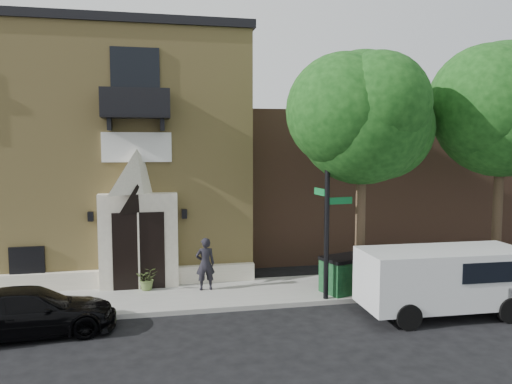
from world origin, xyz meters
TOP-DOWN VIEW (x-y plane):
  - ground at (0.00, 0.00)m, footprint 120.00×120.00m
  - sidewalk at (1.00, 1.50)m, footprint 42.00×3.00m
  - church at (-2.99, 7.95)m, footprint 12.20×11.01m
  - neighbour_building at (12.00, 9.00)m, footprint 18.00×8.00m
  - street_tree_left at (6.03, 0.35)m, footprint 4.97×4.38m
  - street_tree_mid at (11.03, 0.35)m, footprint 5.21×4.64m
  - black_sedan at (-3.69, -0.73)m, footprint 4.47×2.19m
  - cargo_van at (7.90, -1.56)m, footprint 4.87×2.15m
  - street_sign at (4.79, 0.22)m, footprint 0.99×0.95m
  - fire_hydrant at (6.34, 0.24)m, footprint 0.50×0.40m
  - dumpster at (5.80, 0.84)m, footprint 2.03×1.54m
  - planter at (-0.73, 2.33)m, footprint 0.75×0.66m
  - pedestrian_near at (1.16, 1.94)m, footprint 0.67×0.46m

SIDE VIEW (x-z plane):
  - ground at x=0.00m, z-range 0.00..0.00m
  - sidewalk at x=1.00m, z-range 0.00..0.15m
  - planter at x=-0.73m, z-range 0.15..0.94m
  - fire_hydrant at x=6.34m, z-range 0.14..1.03m
  - black_sedan at x=-3.69m, z-range 0.00..1.25m
  - dumpster at x=5.80m, z-range 0.16..1.33m
  - pedestrian_near at x=1.16m, z-range 0.15..1.91m
  - cargo_van at x=7.90m, z-range 0.12..2.08m
  - street_sign at x=4.79m, z-range 0.17..6.15m
  - neighbour_building at x=12.00m, z-range 0.00..6.40m
  - church at x=-2.99m, z-range -0.02..9.28m
  - street_tree_left at x=6.03m, z-range 1.98..9.75m
  - street_tree_mid at x=11.03m, z-range 2.07..10.32m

